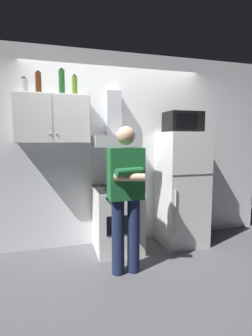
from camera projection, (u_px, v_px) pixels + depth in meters
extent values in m
plane|color=#4C4C51|center=(126.00, 257.00, 3.25)|extent=(7.00, 7.00, 0.00)
cube|color=white|center=(115.00, 150.00, 3.67)|extent=(4.80, 0.10, 2.70)
cube|color=white|center=(53.00, 119.00, 3.18)|extent=(0.90, 0.34, 0.60)
cube|color=white|center=(33.00, 118.00, 2.96)|extent=(0.43, 0.01, 0.58)
cube|color=white|center=(72.00, 119.00, 3.08)|extent=(0.43, 0.01, 0.58)
sphere|color=#B2B2B7|center=(50.00, 133.00, 3.01)|extent=(0.02, 0.02, 0.02)
sphere|color=#B2B2B7|center=(57.00, 133.00, 3.04)|extent=(0.02, 0.02, 0.02)
cube|color=white|center=(117.00, 219.00, 3.42)|extent=(0.60, 0.60, 0.85)
cube|color=black|center=(117.00, 188.00, 3.38)|extent=(0.59, 0.59, 0.01)
cube|color=black|center=(123.00, 225.00, 3.13)|extent=(0.42, 0.01, 0.24)
cylinder|color=black|center=(110.00, 189.00, 3.22)|extent=(0.16, 0.16, 0.01)
cylinder|color=black|center=(129.00, 188.00, 3.29)|extent=(0.16, 0.16, 0.01)
cylinder|color=black|center=(106.00, 186.00, 3.45)|extent=(0.16, 0.16, 0.01)
cylinder|color=black|center=(124.00, 185.00, 3.52)|extent=(0.16, 0.16, 0.01)
cylinder|color=black|center=(107.00, 198.00, 3.03)|extent=(0.04, 0.02, 0.04)
cylinder|color=black|center=(118.00, 198.00, 3.06)|extent=(0.04, 0.02, 0.04)
cylinder|color=black|center=(129.00, 197.00, 3.10)|extent=(0.04, 0.02, 0.04)
cylinder|color=black|center=(139.00, 196.00, 3.14)|extent=(0.04, 0.02, 0.04)
cube|color=#B7BABF|center=(116.00, 141.00, 3.38)|extent=(0.60, 0.44, 0.15)
cube|color=#B7BABF|center=(113.00, 114.00, 3.47)|extent=(0.20, 0.16, 0.60)
cube|color=silver|center=(182.00, 188.00, 3.64)|extent=(0.60, 0.60, 1.60)
cube|color=#4C4C4C|center=(193.00, 175.00, 3.32)|extent=(0.59, 0.01, 0.01)
cylinder|color=silver|center=(175.00, 212.00, 3.30)|extent=(0.02, 0.02, 0.60)
cube|color=black|center=(183.00, 122.00, 3.55)|extent=(0.48, 0.36, 0.28)
cube|color=black|center=(187.00, 121.00, 3.36)|extent=(0.30, 0.01, 0.20)
cylinder|color=#192342|center=(118.00, 237.00, 2.81)|extent=(0.14, 0.14, 0.85)
cylinder|color=#192342|center=(134.00, 235.00, 2.86)|extent=(0.14, 0.14, 0.85)
cube|color=#1E6633|center=(126.00, 174.00, 2.76)|extent=(0.38, 0.20, 0.56)
cylinder|color=#1E6633|center=(129.00, 172.00, 2.62)|extent=(0.33, 0.17, 0.08)
cylinder|color=#DBAD89|center=(129.00, 177.00, 2.63)|extent=(0.33, 0.17, 0.08)
sphere|color=#DBAD89|center=(126.00, 136.00, 2.71)|extent=(0.20, 0.20, 0.20)
cylinder|color=#B7BABF|center=(129.00, 184.00, 3.29)|extent=(0.17, 0.17, 0.09)
cylinder|color=black|center=(121.00, 182.00, 3.25)|extent=(0.05, 0.01, 0.01)
cylinder|color=black|center=(137.00, 181.00, 3.31)|extent=(0.05, 0.01, 0.01)
cylinder|color=#4C6B19|center=(75.00, 86.00, 3.22)|extent=(0.07, 0.07, 0.24)
cylinder|color=black|center=(74.00, 75.00, 3.21)|extent=(0.04, 0.04, 0.02)
cylinder|color=#47230F|center=(38.00, 84.00, 3.11)|extent=(0.07, 0.07, 0.26)
cylinder|color=black|center=(38.00, 72.00, 3.09)|extent=(0.04, 0.04, 0.02)
cylinder|color=#19471E|center=(62.00, 83.00, 3.18)|extent=(0.07, 0.07, 0.31)
cylinder|color=black|center=(61.00, 69.00, 3.16)|extent=(0.04, 0.04, 0.02)
cylinder|color=#B2B5BA|center=(24.00, 86.00, 3.08)|extent=(0.10, 0.10, 0.18)
cylinder|color=black|center=(24.00, 78.00, 3.06)|extent=(0.05, 0.05, 0.02)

